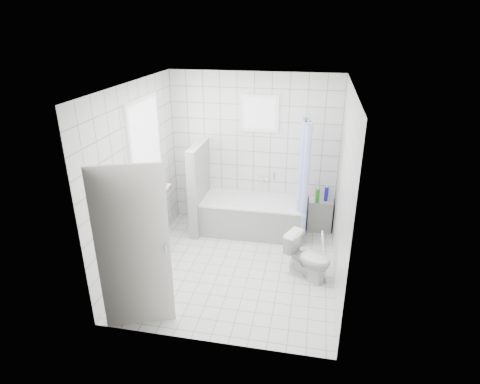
# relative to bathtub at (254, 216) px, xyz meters

# --- Properties ---
(ground) EXTENTS (3.00, 3.00, 0.00)m
(ground) POSITION_rel_bathtub_xyz_m (-0.08, -1.12, -0.29)
(ground) COLOR white
(ground) RESTS_ON ground
(ceiling) EXTENTS (3.00, 3.00, 0.00)m
(ceiling) POSITION_rel_bathtub_xyz_m (-0.08, -1.12, 2.31)
(ceiling) COLOR white
(ceiling) RESTS_ON ground
(wall_back) EXTENTS (2.80, 0.02, 2.60)m
(wall_back) POSITION_rel_bathtub_xyz_m (-0.08, 0.38, 1.01)
(wall_back) COLOR white
(wall_back) RESTS_ON ground
(wall_front) EXTENTS (2.80, 0.02, 2.60)m
(wall_front) POSITION_rel_bathtub_xyz_m (-0.08, -2.62, 1.01)
(wall_front) COLOR white
(wall_front) RESTS_ON ground
(wall_left) EXTENTS (0.02, 3.00, 2.60)m
(wall_left) POSITION_rel_bathtub_xyz_m (-1.48, -1.12, 1.01)
(wall_left) COLOR white
(wall_left) RESTS_ON ground
(wall_right) EXTENTS (0.02, 3.00, 2.60)m
(wall_right) POSITION_rel_bathtub_xyz_m (1.32, -1.12, 1.01)
(wall_right) COLOR white
(wall_right) RESTS_ON ground
(window_left) EXTENTS (0.01, 0.90, 1.40)m
(window_left) POSITION_rel_bathtub_xyz_m (-1.44, -0.82, 1.31)
(window_left) COLOR white
(window_left) RESTS_ON wall_left
(window_back) EXTENTS (0.50, 0.01, 0.50)m
(window_back) POSITION_rel_bathtub_xyz_m (0.02, 0.33, 1.66)
(window_back) COLOR white
(window_back) RESTS_ON wall_back
(window_sill) EXTENTS (0.18, 1.02, 0.08)m
(window_sill) POSITION_rel_bathtub_xyz_m (-1.39, -0.82, 0.57)
(window_sill) COLOR white
(window_sill) RESTS_ON wall_left
(door) EXTENTS (0.76, 0.32, 2.00)m
(door) POSITION_rel_bathtub_xyz_m (-0.96, -2.46, 0.71)
(door) COLOR silver
(door) RESTS_ON ground
(bathtub) EXTENTS (1.71, 0.77, 0.58)m
(bathtub) POSITION_rel_bathtub_xyz_m (0.00, 0.00, 0.00)
(bathtub) COLOR white
(bathtub) RESTS_ON ground
(partition_wall) EXTENTS (0.15, 0.85, 1.50)m
(partition_wall) POSITION_rel_bathtub_xyz_m (-0.92, -0.05, 0.46)
(partition_wall) COLOR white
(partition_wall) RESTS_ON ground
(tiled_ledge) EXTENTS (0.40, 0.24, 0.55)m
(tiled_ledge) POSITION_rel_bathtub_xyz_m (1.09, 0.25, -0.02)
(tiled_ledge) COLOR white
(tiled_ledge) RESTS_ON ground
(toilet) EXTENTS (0.73, 0.59, 0.65)m
(toilet) POSITION_rel_bathtub_xyz_m (0.95, -1.17, 0.03)
(toilet) COLOR white
(toilet) RESTS_ON ground
(curtain_rod) EXTENTS (0.02, 0.80, 0.02)m
(curtain_rod) POSITION_rel_bathtub_xyz_m (0.80, -0.02, 1.71)
(curtain_rod) COLOR silver
(curtain_rod) RESTS_ON wall_back
(shower_curtain) EXTENTS (0.14, 0.48, 1.78)m
(shower_curtain) POSITION_rel_bathtub_xyz_m (0.80, -0.16, 0.81)
(shower_curtain) COLOR #435BC5
(shower_curtain) RESTS_ON curtain_rod
(tub_faucet) EXTENTS (0.18, 0.06, 0.06)m
(tub_faucet) POSITION_rel_bathtub_xyz_m (0.10, 0.33, 0.56)
(tub_faucet) COLOR silver
(tub_faucet) RESTS_ON wall_back
(sill_bottles) EXTENTS (0.18, 0.77, 0.31)m
(sill_bottles) POSITION_rel_bathtub_xyz_m (-1.38, -0.85, 0.74)
(sill_bottles) COLOR #38A9FF
(sill_bottles) RESTS_ON window_sill
(ledge_bottles) EXTENTS (0.21, 0.17, 0.24)m
(ledge_bottles) POSITION_rel_bathtub_xyz_m (1.07, 0.24, 0.37)
(ledge_bottles) COLOR #1F18C2
(ledge_bottles) RESTS_ON tiled_ledge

